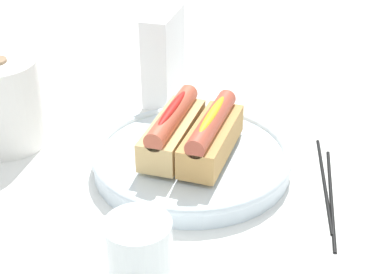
# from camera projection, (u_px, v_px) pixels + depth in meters

# --- Properties ---
(ground_plane) EXTENTS (2.40, 2.40, 0.00)m
(ground_plane) POSITION_uv_depth(u_px,v_px,m) (178.00, 175.00, 0.78)
(ground_plane) COLOR white
(serving_bowl) EXTENTS (0.27, 0.27, 0.03)m
(serving_bowl) POSITION_uv_depth(u_px,v_px,m) (192.00, 158.00, 0.79)
(serving_bowl) COLOR silver
(serving_bowl) RESTS_ON ground_plane
(hotdog_front) EXTENTS (0.15, 0.05, 0.06)m
(hotdog_front) POSITION_uv_depth(u_px,v_px,m) (212.00, 135.00, 0.76)
(hotdog_front) COLOR tan
(hotdog_front) RESTS_ON serving_bowl
(hotdog_back) EXTENTS (0.15, 0.05, 0.06)m
(hotdog_back) POSITION_uv_depth(u_px,v_px,m) (173.00, 129.00, 0.77)
(hotdog_back) COLOR #DBB270
(hotdog_back) RESTS_ON serving_bowl
(water_glass) EXTENTS (0.07, 0.07, 0.09)m
(water_glass) POSITION_uv_depth(u_px,v_px,m) (140.00, 260.00, 0.57)
(water_glass) COLOR white
(water_glass) RESTS_ON ground_plane
(paper_towel_roll) EXTENTS (0.11, 0.11, 0.13)m
(paper_towel_roll) POSITION_uv_depth(u_px,v_px,m) (3.00, 104.00, 0.82)
(paper_towel_roll) COLOR white
(paper_towel_roll) RESTS_ON ground_plane
(napkin_box) EXTENTS (0.11, 0.05, 0.15)m
(napkin_box) POSITION_uv_depth(u_px,v_px,m) (163.00, 56.00, 0.96)
(napkin_box) COLOR white
(napkin_box) RESTS_ON ground_plane
(chopstick_near) EXTENTS (0.22, 0.05, 0.01)m
(chopstick_near) POSITION_uv_depth(u_px,v_px,m) (324.00, 181.00, 0.76)
(chopstick_near) COLOR black
(chopstick_near) RESTS_ON ground_plane
(chopstick_far) EXTENTS (0.22, 0.04, 0.01)m
(chopstick_far) POSITION_uv_depth(u_px,v_px,m) (331.00, 195.00, 0.74)
(chopstick_far) COLOR black
(chopstick_far) RESTS_ON ground_plane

